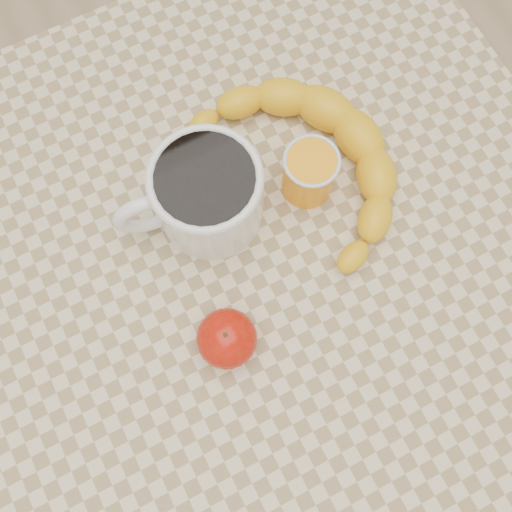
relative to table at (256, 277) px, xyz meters
name	(u,v)px	position (x,y,z in m)	size (l,w,h in m)	color
ground	(256,339)	(0.00, 0.00, -0.66)	(3.00, 3.00, 0.00)	tan
table	(256,277)	(0.00, 0.00, 0.00)	(0.80, 0.80, 0.75)	beige
coffee_mug	(205,194)	(-0.02, 0.08, 0.14)	(0.18, 0.14, 0.10)	white
orange_juice_glass	(309,173)	(0.10, 0.05, 0.12)	(0.06, 0.06, 0.07)	orange
apple	(227,339)	(-0.07, -0.07, 0.12)	(0.08, 0.08, 0.06)	#A00C05
banana	(309,163)	(0.11, 0.07, 0.11)	(0.27, 0.35, 0.05)	yellow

